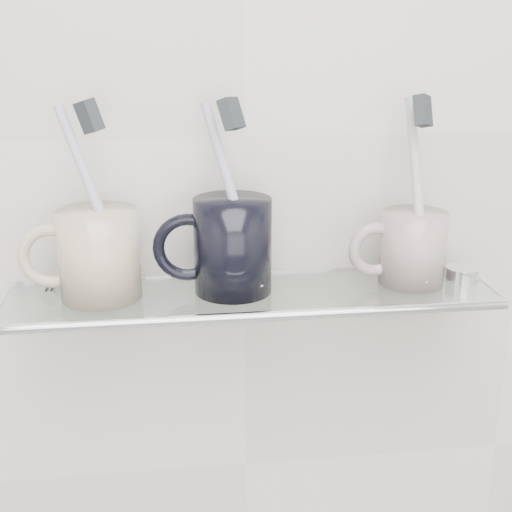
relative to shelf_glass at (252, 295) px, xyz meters
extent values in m
plane|color=silver|center=(0.00, 0.06, 0.15)|extent=(2.50, 0.00, 2.50)
cube|color=silver|center=(0.00, 0.00, 0.00)|extent=(0.50, 0.12, 0.01)
cylinder|color=silver|center=(0.00, -0.06, 0.00)|extent=(0.50, 0.01, 0.01)
cylinder|color=silver|center=(-0.21, 0.05, -0.01)|extent=(0.02, 0.03, 0.02)
cylinder|color=silver|center=(0.21, 0.05, -0.01)|extent=(0.02, 0.03, 0.02)
cylinder|color=beige|center=(-0.15, 0.00, 0.05)|extent=(0.10, 0.10, 0.09)
torus|color=beige|center=(-0.20, 0.00, 0.05)|extent=(0.07, 0.01, 0.07)
cylinder|color=silver|center=(-0.15, 0.00, 0.10)|extent=(0.07, 0.03, 0.19)
cube|color=#262B2F|center=(-0.15, 0.00, 0.19)|extent=(0.03, 0.03, 0.04)
cylinder|color=black|center=(-0.02, 0.00, 0.05)|extent=(0.08, 0.08, 0.10)
torus|color=black|center=(-0.06, 0.00, 0.05)|extent=(0.07, 0.01, 0.07)
cylinder|color=#A9A7D6|center=(-0.02, 0.00, 0.10)|extent=(0.06, 0.07, 0.18)
cube|color=#262B2F|center=(-0.02, 0.00, 0.19)|extent=(0.03, 0.03, 0.03)
cylinder|color=silver|center=(0.17, 0.00, 0.04)|extent=(0.07, 0.07, 0.08)
torus|color=silver|center=(0.13, 0.00, 0.04)|extent=(0.06, 0.01, 0.06)
cylinder|color=beige|center=(0.17, 0.00, 0.10)|extent=(0.02, 0.07, 0.18)
cube|color=#262B2F|center=(0.17, 0.00, 0.19)|extent=(0.02, 0.03, 0.04)
cylinder|color=silver|center=(0.23, 0.00, 0.01)|extent=(0.04, 0.04, 0.01)
camera|label=1|loc=(-0.08, -0.68, 0.27)|focal=50.00mm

